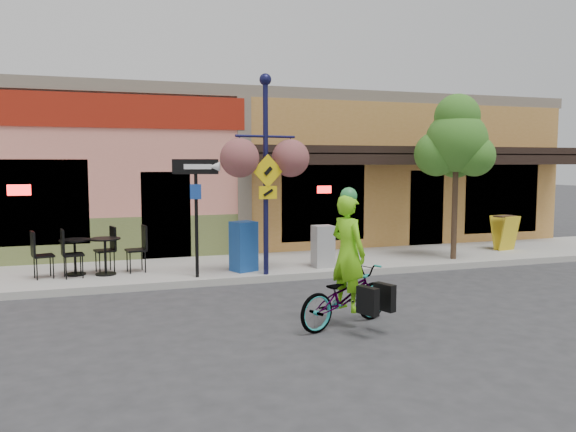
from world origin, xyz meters
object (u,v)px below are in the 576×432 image
at_px(newspaper_box_blue, 244,246).
at_px(one_way_sign, 196,219).
at_px(street_tree, 456,176).
at_px(newspaper_box_grey, 323,246).
at_px(bicycle, 345,296).
at_px(lamp_post, 266,175).
at_px(cyclist_rider, 348,269).
at_px(building, 245,171).

bearing_deg(newspaper_box_blue, one_way_sign, 178.00).
bearing_deg(street_tree, one_way_sign, -177.44).
height_order(one_way_sign, newspaper_box_grey, one_way_sign).
bearing_deg(one_way_sign, bicycle, -50.42).
xyz_separation_m(lamp_post, street_tree, (4.95, 0.43, -0.07)).
height_order(bicycle, cyclist_rider, cyclist_rider).
bearing_deg(bicycle, cyclist_rider, -110.85).
height_order(building, newspaper_box_blue, building).
relative_size(cyclist_rider, newspaper_box_grey, 1.88).
height_order(cyclist_rider, lamp_post, lamp_post).
bearing_deg(building, newspaper_box_grey, -87.74).
xyz_separation_m(lamp_post, one_way_sign, (-1.45, 0.15, -0.89)).
relative_size(bicycle, street_tree, 0.44).
bearing_deg(street_tree, newspaper_box_blue, 179.09).
distance_m(cyclist_rider, one_way_sign, 4.12).
height_order(lamp_post, one_way_sign, lamp_post).
xyz_separation_m(building, cyclist_rider, (-0.90, -10.40, -1.35)).
relative_size(cyclist_rider, newspaper_box_blue, 1.64).
xyz_separation_m(bicycle, one_way_sign, (-1.70, 3.69, 0.90)).
bearing_deg(cyclist_rider, newspaper_box_grey, -37.10).
bearing_deg(cyclist_rider, one_way_sign, 4.56).
bearing_deg(one_way_sign, newspaper_box_grey, 19.94).
bearing_deg(lamp_post, bicycle, -94.17).
relative_size(cyclist_rider, one_way_sign, 0.73).
distance_m(cyclist_rider, street_tree, 6.25).
bearing_deg(one_way_sign, building, 83.21).
distance_m(building, cyclist_rider, 10.52).
bearing_deg(newspaper_box_grey, building, 90.63).
bearing_deg(newspaper_box_blue, cyclist_rider, -101.49).
height_order(newspaper_box_blue, street_tree, street_tree).
relative_size(one_way_sign, newspaper_box_blue, 2.24).
bearing_deg(one_way_sign, newspaper_box_blue, 33.69).
bearing_deg(bicycle, one_way_sign, 3.93).
distance_m(building, newspaper_box_blue, 6.71).
bearing_deg(building, newspaper_box_blue, -103.93).
height_order(cyclist_rider, newspaper_box_grey, cyclist_rider).
height_order(cyclist_rider, one_way_sign, one_way_sign).
height_order(bicycle, lamp_post, lamp_post).
height_order(lamp_post, street_tree, lamp_post).
relative_size(bicycle, newspaper_box_blue, 1.64).
relative_size(lamp_post, newspaper_box_blue, 3.87).
relative_size(bicycle, lamp_post, 0.42).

